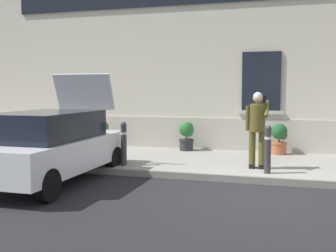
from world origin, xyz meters
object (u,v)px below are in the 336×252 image
at_px(planter_charcoal, 187,135).
at_px(bollard_near_person, 268,148).
at_px(planter_olive, 102,133).
at_px(hatchback_car_white, 51,145).
at_px(person_on_phone, 257,125).
at_px(bollard_far_left, 124,142).
at_px(planter_terracotta, 279,138).

bearing_deg(planter_charcoal, bollard_near_person, -48.34).
bearing_deg(planter_olive, hatchback_car_white, -79.18).
bearing_deg(person_on_phone, planter_charcoal, 128.82).
relative_size(hatchback_car_white, person_on_phone, 2.32).
height_order(bollard_near_person, planter_olive, bollard_near_person).
height_order(hatchback_car_white, bollard_far_left, hatchback_car_white).
distance_m(bollard_near_person, planter_terracotta, 2.82).
bearing_deg(planter_olive, planter_charcoal, 3.84).
relative_size(planter_charcoal, planter_terracotta, 1.00).
distance_m(hatchback_car_white, bollard_far_left, 1.81).
distance_m(bollard_far_left, planter_olive, 3.17).
height_order(person_on_phone, planter_terracotta, person_on_phone).
height_order(planter_olive, planter_terracotta, same).
bearing_deg(bollard_far_left, person_on_phone, 8.68).
distance_m(person_on_phone, planter_charcoal, 3.25).
height_order(hatchback_car_white, person_on_phone, hatchback_car_white).
relative_size(bollard_near_person, planter_terracotta, 1.22).
relative_size(bollard_far_left, planter_charcoal, 1.22).
bearing_deg(bollard_far_left, planter_charcoal, 72.81).
xyz_separation_m(bollard_far_left, person_on_phone, (3.08, 0.47, 0.44)).
xyz_separation_m(bollard_near_person, person_on_phone, (-0.26, 0.47, 0.44)).
bearing_deg(person_on_phone, planter_terracotta, 74.10).
relative_size(hatchback_car_white, bollard_far_left, 3.90).
relative_size(person_on_phone, planter_terracotta, 2.04).
relative_size(bollard_near_person, planter_charcoal, 1.22).
bearing_deg(planter_charcoal, bollard_far_left, -107.19).
height_order(person_on_phone, planter_olive, person_on_phone).
xyz_separation_m(bollard_near_person, planter_terracotta, (0.19, 2.81, -0.11)).
height_order(bollard_near_person, person_on_phone, person_on_phone).
bearing_deg(planter_olive, person_on_phone, -23.61).
xyz_separation_m(person_on_phone, planter_charcoal, (-2.22, 2.31, -0.55)).
bearing_deg(bollard_far_left, planter_olive, 124.76).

